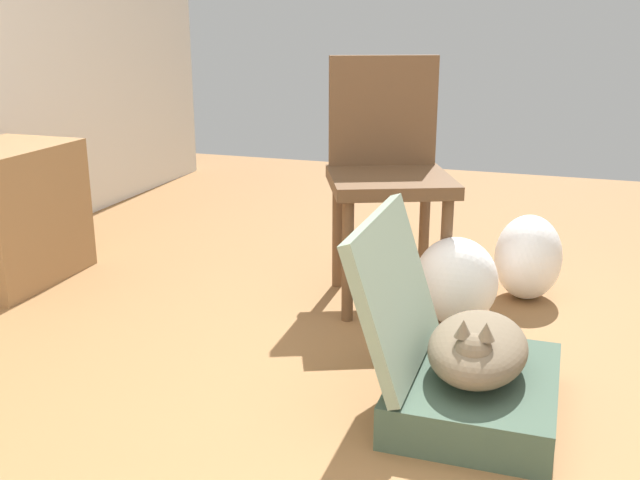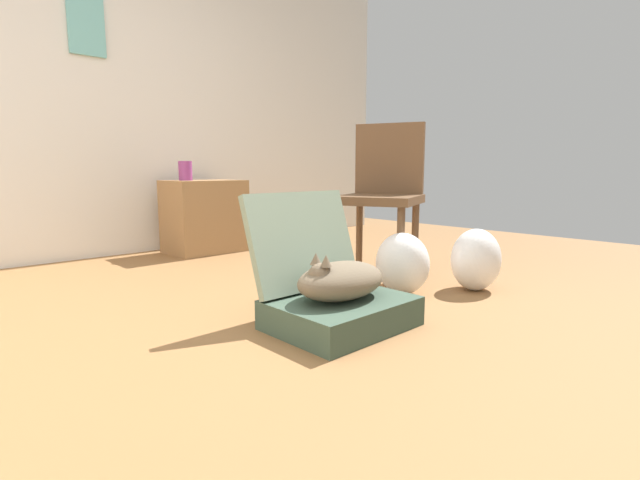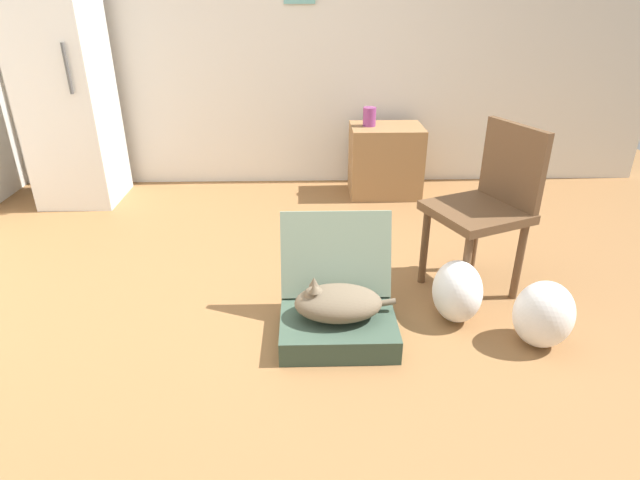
{
  "view_description": "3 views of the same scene",
  "coord_description": "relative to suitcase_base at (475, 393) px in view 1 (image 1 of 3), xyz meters",
  "views": [
    {
      "loc": [
        -1.68,
        -0.41,
        1.12
      ],
      "look_at": [
        0.59,
        0.35,
        0.39
      ],
      "focal_mm": 41.74,
      "sensor_mm": 36.0,
      "label": 1
    },
    {
      "loc": [
        -1.09,
        -1.57,
        0.68
      ],
      "look_at": [
        0.55,
        0.18,
        0.31
      ],
      "focal_mm": 26.09,
      "sensor_mm": 36.0,
      "label": 2
    },
    {
      "loc": [
        0.15,
        -2.4,
        1.61
      ],
      "look_at": [
        0.22,
        -0.05,
        0.47
      ],
      "focal_mm": 29.27,
      "sensor_mm": 36.0,
      "label": 3
    }
  ],
  "objects": [
    {
      "name": "side_table",
      "position": [
        0.52,
        2.07,
        0.23
      ],
      "size": [
        0.59,
        0.44,
        0.59
      ],
      "primitive_type": "cube",
      "color": "olive",
      "rests_on": "ground"
    },
    {
      "name": "plastic_bag_clear",
      "position": [
        1.0,
        -0.08,
        0.11
      ],
      "size": [
        0.29,
        0.27,
        0.35
      ],
      "primitive_type": "ellipsoid",
      "color": "white",
      "rests_on": "ground"
    },
    {
      "name": "suitcase_base",
      "position": [
        0.0,
        0.0,
        0.0
      ],
      "size": [
        0.58,
        0.46,
        0.13
      ],
      "primitive_type": "cube",
      "color": "#384C3D",
      "rests_on": "ground"
    },
    {
      "name": "chair",
      "position": [
        0.85,
        0.48,
        0.48
      ],
      "size": [
        0.61,
        0.61,
        0.96
      ],
      "rotation": [
        0.0,
        0.0,
        -1.17
      ],
      "color": "brown",
      "rests_on": "ground"
    },
    {
      "name": "suitcase_lid",
      "position": [
        0.0,
        0.25,
        0.29
      ],
      "size": [
        0.58,
        0.18,
        0.45
      ],
      "primitive_type": "cube",
      "rotation": [
        1.25,
        0.0,
        0.0
      ],
      "color": "gray",
      "rests_on": "suitcase_base"
    },
    {
      "name": "cat",
      "position": [
        -0.01,
        0.0,
        0.15
      ],
      "size": [
        0.51,
        0.28,
        0.21
      ],
      "color": "brown",
      "rests_on": "suitcase_base"
    },
    {
      "name": "plastic_bag_white",
      "position": [
        0.64,
        0.16,
        0.1
      ],
      "size": [
        0.26,
        0.31,
        0.34
      ],
      "primitive_type": "ellipsoid",
      "color": "white",
      "rests_on": "ground"
    },
    {
      "name": "ground_plane",
      "position": [
        -0.3,
        0.22,
        -0.06
      ],
      "size": [
        7.68,
        7.68,
        0.0
      ],
      "primitive_type": "plane",
      "color": "olive",
      "rests_on": "ground"
    }
  ]
}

